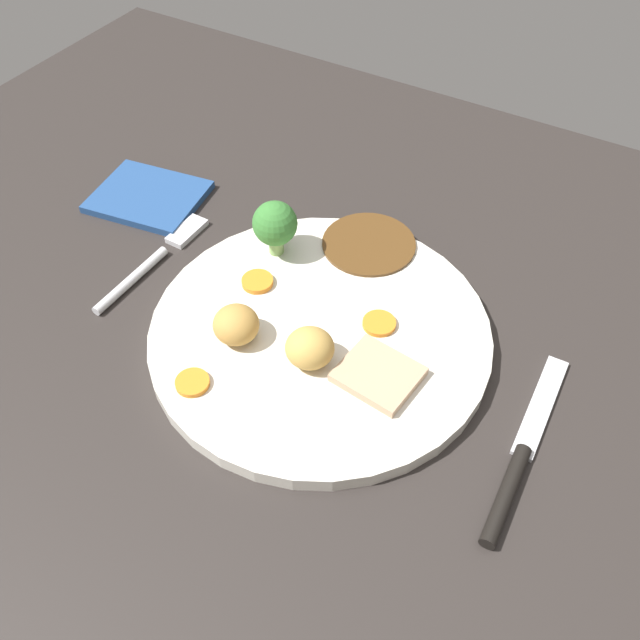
% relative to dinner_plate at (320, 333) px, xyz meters
% --- Properties ---
extents(dining_table, '(1.20, 0.84, 0.04)m').
position_rel_dinner_plate_xyz_m(dining_table, '(0.03, 0.01, -0.02)').
color(dining_table, '#2B2623').
rests_on(dining_table, ground).
extents(dinner_plate, '(0.29, 0.29, 0.01)m').
position_rel_dinner_plate_xyz_m(dinner_plate, '(0.00, 0.00, 0.00)').
color(dinner_plate, silver).
rests_on(dinner_plate, dining_table).
extents(gravy_pool, '(0.09, 0.09, 0.00)m').
position_rel_dinner_plate_xyz_m(gravy_pool, '(-0.01, 0.12, 0.01)').
color(gravy_pool, '#563819').
rests_on(gravy_pool, dinner_plate).
extents(meat_slice_main, '(0.07, 0.06, 0.01)m').
position_rel_dinner_plate_xyz_m(meat_slice_main, '(0.07, -0.02, 0.01)').
color(meat_slice_main, tan).
rests_on(meat_slice_main, dinner_plate).
extents(roast_potato_left, '(0.05, 0.05, 0.03)m').
position_rel_dinner_plate_xyz_m(roast_potato_left, '(0.01, -0.04, 0.02)').
color(roast_potato_left, tan).
rests_on(roast_potato_left, dinner_plate).
extents(roast_potato_right, '(0.05, 0.05, 0.03)m').
position_rel_dinner_plate_xyz_m(roast_potato_right, '(-0.06, -0.04, 0.02)').
color(roast_potato_right, '#BC8C42').
rests_on(roast_potato_right, dinner_plate).
extents(carrot_coin_front, '(0.03, 0.03, 0.00)m').
position_rel_dinner_plate_xyz_m(carrot_coin_front, '(-0.06, -0.10, 0.01)').
color(carrot_coin_front, orange).
rests_on(carrot_coin_front, dinner_plate).
extents(carrot_coin_back, '(0.03, 0.03, 0.00)m').
position_rel_dinner_plate_xyz_m(carrot_coin_back, '(0.04, 0.03, 0.01)').
color(carrot_coin_back, orange).
rests_on(carrot_coin_back, dinner_plate).
extents(carrot_coin_side, '(0.03, 0.03, 0.01)m').
position_rel_dinner_plate_xyz_m(carrot_coin_side, '(-0.08, 0.02, 0.01)').
color(carrot_coin_side, orange).
rests_on(carrot_coin_side, dinner_plate).
extents(broccoli_floret, '(0.04, 0.04, 0.06)m').
position_rel_dinner_plate_xyz_m(broccoli_floret, '(-0.08, 0.06, 0.04)').
color(broccoli_floret, '#8CB766').
rests_on(broccoli_floret, dinner_plate).
extents(fork, '(0.02, 0.15, 0.01)m').
position_rel_dinner_plate_xyz_m(fork, '(-0.19, 0.00, -0.00)').
color(fork, silver).
rests_on(fork, dining_table).
extents(knife, '(0.02, 0.19, 0.01)m').
position_rel_dinner_plate_xyz_m(knife, '(0.19, -0.03, -0.00)').
color(knife, black).
rests_on(knife, dining_table).
extents(folded_napkin, '(0.12, 0.11, 0.01)m').
position_rel_dinner_plate_xyz_m(folded_napkin, '(-0.25, 0.08, -0.00)').
color(folded_napkin, navy).
rests_on(folded_napkin, dining_table).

